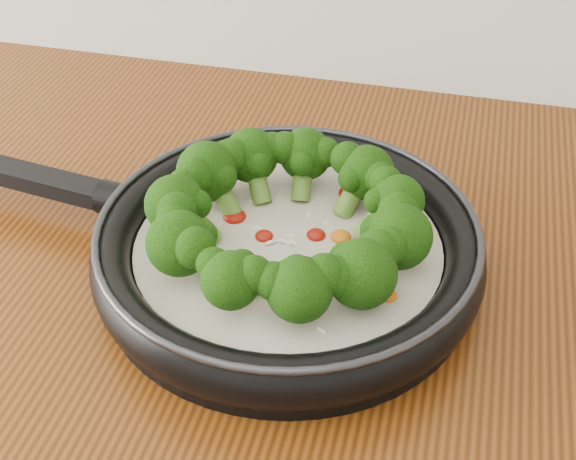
# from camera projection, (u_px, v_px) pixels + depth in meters

# --- Properties ---
(skillet) EXTENTS (0.54, 0.37, 0.10)m
(skillet) POSITION_uv_depth(u_px,v_px,m) (285.00, 241.00, 0.66)
(skillet) COLOR black
(skillet) RESTS_ON counter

